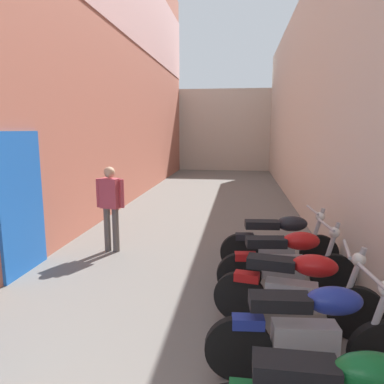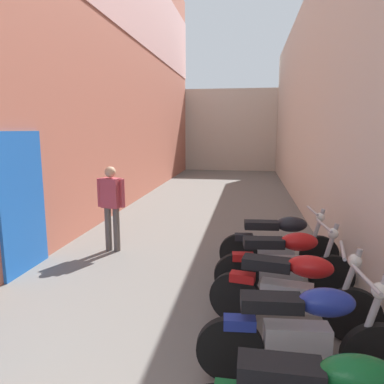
% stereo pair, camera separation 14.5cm
% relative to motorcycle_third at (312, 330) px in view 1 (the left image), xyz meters
% --- Properties ---
extents(ground_plane, '(36.36, 36.36, 0.00)m').
position_rel_motorcycle_third_xyz_m(ground_plane, '(-1.52, 4.60, -0.50)').
color(ground_plane, '#66635E').
extents(building_left, '(0.45, 20.36, 8.75)m').
position_rel_motorcycle_third_xyz_m(building_left, '(-4.18, 6.56, 3.91)').
color(building_left, '#B76651').
rests_on(building_left, ground).
extents(building_right, '(0.45, 20.36, 5.90)m').
position_rel_motorcycle_third_xyz_m(building_right, '(1.14, 6.60, 2.45)').
color(building_right, beige).
rests_on(building_right, ground).
extents(building_far_end, '(7.93, 2.00, 4.38)m').
position_rel_motorcycle_third_xyz_m(building_far_end, '(-1.52, 17.78, 1.69)').
color(building_far_end, beige).
rests_on(building_far_end, ground).
extents(motorcycle_third, '(1.85, 0.58, 1.04)m').
position_rel_motorcycle_third_xyz_m(motorcycle_third, '(0.00, 0.00, 0.00)').
color(motorcycle_third, black).
rests_on(motorcycle_third, ground).
extents(motorcycle_fourth, '(1.84, 0.58, 1.04)m').
position_rel_motorcycle_third_xyz_m(motorcycle_fourth, '(-0.00, 0.85, 0.00)').
color(motorcycle_fourth, black).
rests_on(motorcycle_fourth, ground).
extents(motorcycle_fifth, '(1.85, 0.58, 1.04)m').
position_rel_motorcycle_third_xyz_m(motorcycle_fifth, '(-0.00, 1.68, 0.00)').
color(motorcycle_fifth, black).
rests_on(motorcycle_fifth, ground).
extents(motorcycle_sixth, '(1.85, 0.58, 1.04)m').
position_rel_motorcycle_third_xyz_m(motorcycle_sixth, '(-0.00, 2.56, 0.00)').
color(motorcycle_sixth, black).
rests_on(motorcycle_sixth, ground).
extents(pedestrian_further_down, '(0.52, 0.27, 1.57)m').
position_rel_motorcycle_third_xyz_m(pedestrian_further_down, '(-2.96, 3.13, 0.42)').
color(pedestrian_further_down, '#564C47').
rests_on(pedestrian_further_down, ground).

